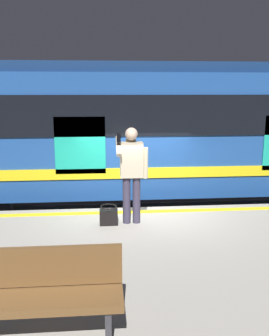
% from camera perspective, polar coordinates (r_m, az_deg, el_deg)
% --- Properties ---
extents(ground_plane, '(25.07, 25.07, 0.00)m').
position_cam_1_polar(ground_plane, '(7.98, 0.57, -13.32)').
color(ground_plane, '#4C4742').
extents(platform, '(13.51, 4.86, 1.05)m').
position_cam_1_polar(platform, '(5.61, 3.06, -19.14)').
color(platform, '#9E998E').
rests_on(platform, ground).
extents(safety_line, '(13.24, 0.16, 0.01)m').
position_cam_1_polar(safety_line, '(7.31, 0.81, -6.87)').
color(safety_line, yellow).
rests_on(safety_line, platform).
extents(track_rail_near, '(17.57, 0.08, 0.16)m').
position_cam_1_polar(track_rail_near, '(9.46, -0.38, -8.61)').
color(track_rail_near, slate).
rests_on(track_rail_near, ground).
extents(track_rail_far, '(17.57, 0.08, 0.16)m').
position_cam_1_polar(track_rail_far, '(10.81, -0.98, -5.92)').
color(track_rail_far, slate).
rests_on(track_rail_far, ground).
extents(train_carriage, '(13.49, 3.12, 3.89)m').
position_cam_1_polar(train_carriage, '(9.75, 6.09, 6.49)').
color(train_carriage, '#1E478C').
rests_on(train_carriage, ground).
extents(passenger, '(0.57, 0.55, 1.74)m').
position_cam_1_polar(passenger, '(6.47, -0.46, 0.07)').
color(passenger, '#383347').
rests_on(passenger, platform).
extents(handbag, '(0.32, 0.30, 0.35)m').
position_cam_1_polar(handbag, '(6.63, -4.07, -7.52)').
color(handbag, black).
rests_on(handbag, platform).
extents(bench, '(1.48, 0.44, 0.90)m').
position_cam_1_polar(bench, '(3.77, -13.77, -18.46)').
color(bench, brown).
rests_on(bench, platform).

